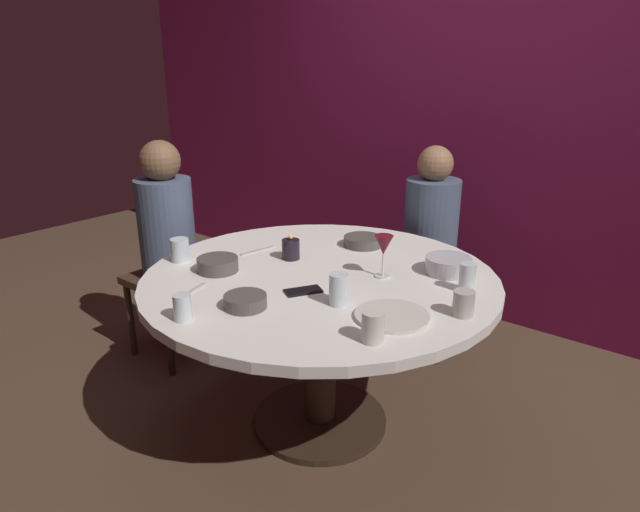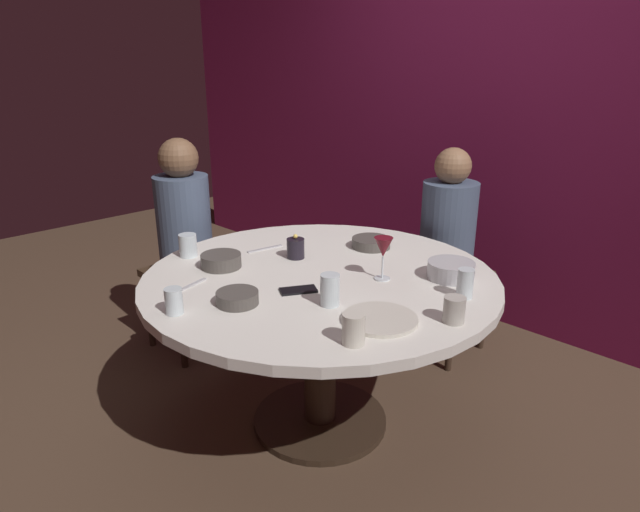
{
  "view_description": "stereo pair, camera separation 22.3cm",
  "coord_description": "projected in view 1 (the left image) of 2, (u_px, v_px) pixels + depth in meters",
  "views": [
    {
      "loc": [
        1.31,
        -1.64,
        1.56
      ],
      "look_at": [
        0.0,
        0.0,
        0.8
      ],
      "focal_mm": 30.8,
      "sensor_mm": 36.0,
      "label": 1
    },
    {
      "loc": [
        1.48,
        -1.5,
        1.56
      ],
      "look_at": [
        0.0,
        0.0,
        0.8
      ],
      "focal_mm": 30.8,
      "sensor_mm": 36.0,
      "label": 2
    }
  ],
  "objects": [
    {
      "name": "ground_plane",
      "position": [
        320.0,
        422.0,
        2.5
      ],
      "size": [
        8.0,
        8.0,
        0.0
      ],
      "primitive_type": "plane",
      "color": "#4C3828"
    },
    {
      "name": "back_wall",
      "position": [
        487.0,
        106.0,
        3.23
      ],
      "size": [
        6.0,
        0.1,
        2.6
      ],
      "primitive_type": "cube",
      "color": "maroon",
      "rests_on": "ground"
    },
    {
      "name": "dining_table",
      "position": [
        320.0,
        304.0,
        2.3
      ],
      "size": [
        1.46,
        1.46,
        0.72
      ],
      "color": "silver",
      "rests_on": "ground"
    },
    {
      "name": "seated_diner_left",
      "position": [
        167.0,
        228.0,
        2.86
      ],
      "size": [
        0.4,
        0.4,
        1.19
      ],
      "rotation": [
        0.0,
        0.0,
        6.28
      ],
      "color": "#3F2D1E",
      "rests_on": "ground"
    },
    {
      "name": "seated_diner_back",
      "position": [
        431.0,
        226.0,
        2.98
      ],
      "size": [
        0.4,
        0.4,
        1.14
      ],
      "rotation": [
        0.0,
        0.0,
        4.71
      ],
      "color": "#3F2D1E",
      "rests_on": "ground"
    },
    {
      "name": "candle_holder",
      "position": [
        291.0,
        249.0,
        2.42
      ],
      "size": [
        0.08,
        0.08,
        0.11
      ],
      "color": "black",
      "rests_on": "dining_table"
    },
    {
      "name": "wine_glass",
      "position": [
        384.0,
        247.0,
        2.19
      ],
      "size": [
        0.08,
        0.08,
        0.18
      ],
      "color": "silver",
      "rests_on": "dining_table"
    },
    {
      "name": "dinner_plate",
      "position": [
        392.0,
        316.0,
        1.88
      ],
      "size": [
        0.26,
        0.26,
        0.01
      ],
      "primitive_type": "cylinder",
      "color": "beige",
      "rests_on": "dining_table"
    },
    {
      "name": "cell_phone",
      "position": [
        303.0,
        291.0,
        2.09
      ],
      "size": [
        0.13,
        0.16,
        0.01
      ],
      "primitive_type": "cube",
      "rotation": [
        0.0,
        0.0,
        2.61
      ],
      "color": "black",
      "rests_on": "dining_table"
    },
    {
      "name": "bowl_serving_large",
      "position": [
        448.0,
        265.0,
        2.26
      ],
      "size": [
        0.19,
        0.19,
        0.07
      ],
      "primitive_type": "cylinder",
      "color": "#B7B7BC",
      "rests_on": "dining_table"
    },
    {
      "name": "bowl_salad_center",
      "position": [
        363.0,
        241.0,
        2.6
      ],
      "size": [
        0.18,
        0.18,
        0.05
      ],
      "primitive_type": "cylinder",
      "color": "#4C4742",
      "rests_on": "dining_table"
    },
    {
      "name": "bowl_small_white",
      "position": [
        218.0,
        264.0,
        2.29
      ],
      "size": [
        0.17,
        0.17,
        0.06
      ],
      "primitive_type": "cylinder",
      "color": "#4C4742",
      "rests_on": "dining_table"
    },
    {
      "name": "bowl_sauce_side",
      "position": [
        245.0,
        301.0,
        1.95
      ],
      "size": [
        0.15,
        0.15,
        0.05
      ],
      "primitive_type": "cylinder",
      "color": "#4C4742",
      "rests_on": "dining_table"
    },
    {
      "name": "cup_near_candle",
      "position": [
        373.0,
        327.0,
        1.7
      ],
      "size": [
        0.07,
        0.07,
        0.1
      ],
      "primitive_type": "cylinder",
      "color": "beige",
      "rests_on": "dining_table"
    },
    {
      "name": "cup_by_left_diner",
      "position": [
        464.0,
        303.0,
        1.88
      ],
      "size": [
        0.07,
        0.07,
        0.09
      ],
      "primitive_type": "cylinder",
      "color": "#B2ADA3",
      "rests_on": "dining_table"
    },
    {
      "name": "cup_by_right_diner",
      "position": [
        339.0,
        289.0,
        1.96
      ],
      "size": [
        0.07,
        0.07,
        0.12
      ],
      "primitive_type": "cylinder",
      "color": "silver",
      "rests_on": "dining_table"
    },
    {
      "name": "cup_center_front",
      "position": [
        467.0,
        277.0,
        2.08
      ],
      "size": [
        0.06,
        0.06,
        0.11
      ],
      "primitive_type": "cylinder",
      "color": "silver",
      "rests_on": "dining_table"
    },
    {
      "name": "cup_far_edge",
      "position": [
        182.0,
        307.0,
        1.85
      ],
      "size": [
        0.06,
        0.06,
        0.09
      ],
      "primitive_type": "cylinder",
      "color": "silver",
      "rests_on": "dining_table"
    },
    {
      "name": "cup_beside_wine",
      "position": [
        180.0,
        250.0,
        2.39
      ],
      "size": [
        0.08,
        0.08,
        0.1
      ],
      "primitive_type": "cylinder",
      "color": "silver",
      "rests_on": "dining_table"
    },
    {
      "name": "fork_near_plate",
      "position": [
        257.0,
        251.0,
        2.53
      ],
      "size": [
        0.05,
        0.18,
        0.01
      ],
      "primitive_type": "cube",
      "rotation": [
        0.0,
        0.0,
        -0.18
      ],
      "color": "#B7B7BC",
      "rests_on": "dining_table"
    },
    {
      "name": "knife_near_plate",
      "position": [
        191.0,
        292.0,
        2.08
      ],
      "size": [
        0.06,
        0.18,
        0.01
      ],
      "primitive_type": "cube",
      "rotation": [
        0.0,
        0.0,
        0.25
      ],
      "color": "#B7B7BC",
      "rests_on": "dining_table"
    }
  ]
}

